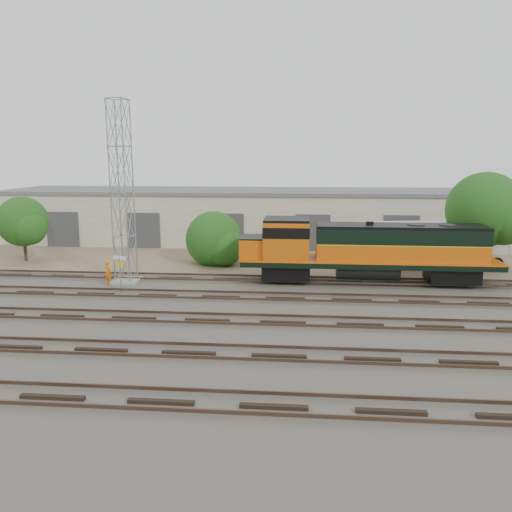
# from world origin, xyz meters

# --- Properties ---
(ground) EXTENTS (140.00, 140.00, 0.00)m
(ground) POSITION_xyz_m (0.00, 0.00, 0.00)
(ground) COLOR #47423A
(ground) RESTS_ON ground
(dirt_strip) EXTENTS (80.00, 16.00, 0.02)m
(dirt_strip) POSITION_xyz_m (0.00, 15.00, 0.01)
(dirt_strip) COLOR #726047
(dirt_strip) RESTS_ON ground
(tracks) EXTENTS (80.00, 20.40, 0.28)m
(tracks) POSITION_xyz_m (0.00, -3.00, 0.08)
(tracks) COLOR black
(tracks) RESTS_ON ground
(warehouse) EXTENTS (58.40, 10.40, 5.30)m
(warehouse) POSITION_xyz_m (0.04, 22.98, 2.65)
(warehouse) COLOR beige
(warehouse) RESTS_ON ground
(locomotive) EXTENTS (17.43, 3.06, 4.19)m
(locomotive) POSITION_xyz_m (5.21, 6.00, 2.40)
(locomotive) COLOR black
(locomotive) RESTS_ON tracks
(signal_tower) EXTENTS (1.82, 1.82, 12.31)m
(signal_tower) POSITION_xyz_m (-11.19, 4.97, 6.00)
(signal_tower) COLOR gray
(signal_tower) RESTS_ON ground
(sign_post) EXTENTS (0.95, 0.38, 2.42)m
(sign_post) POSITION_xyz_m (-10.66, 2.42, 1.70)
(sign_post) COLOR gray
(sign_post) RESTS_ON ground
(worker) EXTENTS (0.74, 0.70, 1.70)m
(worker) POSITION_xyz_m (-12.15, 4.11, 0.85)
(worker) COLOR orange
(worker) RESTS_ON ground
(semi_trailer) EXTENTS (11.91, 4.56, 3.59)m
(semi_trailer) POSITION_xyz_m (11.26, 11.57, 2.26)
(semi_trailer) COLOR #BCBCBC
(semi_trailer) RESTS_ON ground
(dumpster_blue) EXTENTS (1.76, 1.67, 1.50)m
(dumpster_blue) POSITION_xyz_m (16.93, 17.76, 0.75)
(dumpster_blue) COLOR navy
(dumpster_blue) RESTS_ON ground
(tree_west) EXTENTS (4.33, 4.13, 5.40)m
(tree_west) POSITION_xyz_m (-21.83, 11.01, 3.23)
(tree_west) COLOR #382619
(tree_west) RESTS_ON ground
(tree_mid) EXTENTS (4.79, 4.56, 4.56)m
(tree_mid) POSITION_xyz_m (-5.90, 11.37, 1.89)
(tree_mid) COLOR #382619
(tree_mid) RESTS_ON ground
(tree_east) EXTENTS (5.85, 5.57, 7.52)m
(tree_east) POSITION_xyz_m (14.77, 10.21, 4.59)
(tree_east) COLOR #382619
(tree_east) RESTS_ON ground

